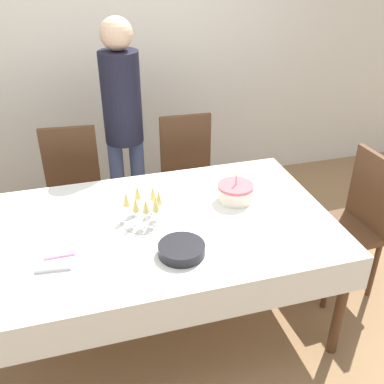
{
  "coord_description": "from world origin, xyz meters",
  "views": [
    {
      "loc": [
        -0.38,
        -2.08,
        2.17
      ],
      "look_at": [
        0.24,
        0.09,
        0.86
      ],
      "focal_mm": 42.0,
      "sensor_mm": 36.0,
      "label": 1
    }
  ],
  "objects_px": {
    "champagne_tray": "(145,206)",
    "person_standing": "(123,114)",
    "dining_chair_far_left": "(73,188)",
    "dining_chair_far_right": "(189,173)",
    "plate_stack_main": "(182,250)",
    "birthday_cake": "(235,192)",
    "dining_chair_right_end": "(353,218)"
  },
  "relations": [
    {
      "from": "dining_chair_far_right",
      "to": "champagne_tray",
      "type": "xyz_separation_m",
      "value": [
        -0.5,
        -0.86,
        0.3
      ]
    },
    {
      "from": "dining_chair_far_right",
      "to": "birthday_cake",
      "type": "bearing_deg",
      "value": -84.64
    },
    {
      "from": "dining_chair_far_left",
      "to": "dining_chair_far_right",
      "type": "height_order",
      "value": "same"
    },
    {
      "from": "person_standing",
      "to": "dining_chair_right_end",
      "type": "bearing_deg",
      "value": -37.16
    },
    {
      "from": "plate_stack_main",
      "to": "person_standing",
      "type": "relative_size",
      "value": 0.14
    },
    {
      "from": "dining_chair_right_end",
      "to": "birthday_cake",
      "type": "height_order",
      "value": "dining_chair_right_end"
    },
    {
      "from": "champagne_tray",
      "to": "person_standing",
      "type": "height_order",
      "value": "person_standing"
    },
    {
      "from": "dining_chair_far_right",
      "to": "champagne_tray",
      "type": "height_order",
      "value": "dining_chair_far_right"
    },
    {
      "from": "dining_chair_far_left",
      "to": "dining_chair_right_end",
      "type": "relative_size",
      "value": 1.0
    },
    {
      "from": "birthday_cake",
      "to": "person_standing",
      "type": "bearing_deg",
      "value": 121.08
    },
    {
      "from": "dining_chair_far_left",
      "to": "person_standing",
      "type": "bearing_deg",
      "value": 13.29
    },
    {
      "from": "dining_chair_far_right",
      "to": "champagne_tray",
      "type": "relative_size",
      "value": 3.35
    },
    {
      "from": "dining_chair_far_right",
      "to": "birthday_cake",
      "type": "height_order",
      "value": "dining_chair_far_right"
    },
    {
      "from": "dining_chair_far_left",
      "to": "plate_stack_main",
      "type": "bearing_deg",
      "value": -67.58
    },
    {
      "from": "plate_stack_main",
      "to": "dining_chair_far_left",
      "type": "bearing_deg",
      "value": 112.42
    },
    {
      "from": "birthday_cake",
      "to": "person_standing",
      "type": "relative_size",
      "value": 0.13
    },
    {
      "from": "dining_chair_far_left",
      "to": "dining_chair_right_end",
      "type": "distance_m",
      "value": 1.98
    },
    {
      "from": "dining_chair_far_left",
      "to": "person_standing",
      "type": "xyz_separation_m",
      "value": [
        0.42,
        0.1,
        0.49
      ]
    },
    {
      "from": "dining_chair_far_right",
      "to": "dining_chair_right_end",
      "type": "relative_size",
      "value": 1.0
    },
    {
      "from": "dining_chair_far_left",
      "to": "dining_chair_far_right",
      "type": "bearing_deg",
      "value": 0.02
    },
    {
      "from": "dining_chair_right_end",
      "to": "champagne_tray",
      "type": "bearing_deg",
      "value": 177.88
    },
    {
      "from": "dining_chair_far_right",
      "to": "plate_stack_main",
      "type": "xyz_separation_m",
      "value": [
        -0.38,
        -1.22,
        0.23
      ]
    },
    {
      "from": "dining_chair_far_right",
      "to": "dining_chair_right_end",
      "type": "bearing_deg",
      "value": -46.36
    },
    {
      "from": "person_standing",
      "to": "birthday_cake",
      "type": "bearing_deg",
      "value": -58.92
    },
    {
      "from": "person_standing",
      "to": "champagne_tray",
      "type": "bearing_deg",
      "value": -91.87
    },
    {
      "from": "dining_chair_far_right",
      "to": "dining_chair_right_end",
      "type": "xyz_separation_m",
      "value": [
        0.87,
        -0.91,
        0.0
      ]
    },
    {
      "from": "dining_chair_far_left",
      "to": "dining_chair_far_right",
      "type": "distance_m",
      "value": 0.88
    },
    {
      "from": "dining_chair_far_right",
      "to": "dining_chair_far_left",
      "type": "bearing_deg",
      "value": -179.98
    },
    {
      "from": "dining_chair_right_end",
      "to": "person_standing",
      "type": "height_order",
      "value": "person_standing"
    },
    {
      "from": "dining_chair_far_left",
      "to": "dining_chair_far_right",
      "type": "xyz_separation_m",
      "value": [
        0.88,
        0.0,
        0.0
      ]
    },
    {
      "from": "birthday_cake",
      "to": "dining_chair_right_end",
      "type": "bearing_deg",
      "value": -8.46
    },
    {
      "from": "birthday_cake",
      "to": "champagne_tray",
      "type": "xyz_separation_m",
      "value": [
        -0.57,
        -0.07,
        0.04
      ]
    }
  ]
}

